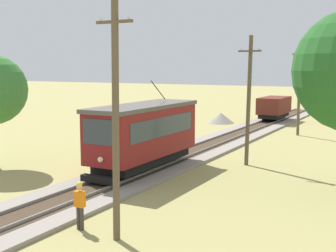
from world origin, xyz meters
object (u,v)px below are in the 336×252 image
(freight_car, at_px, (274,107))
(track_worker, at_px, (80,203))
(utility_pole_far, at_px, (299,88))
(gravel_pile, at_px, (221,118))
(utility_pole_mid, at_px, (249,99))
(utility_pole_distant, at_px, (325,85))
(utility_pole_near_tram, at_px, (116,116))
(red_tram, at_px, (144,133))

(freight_car, relative_size, track_worker, 2.91)
(utility_pole_far, bearing_deg, gravel_pile, 151.92)
(utility_pole_mid, relative_size, utility_pole_distant, 1.02)
(utility_pole_far, distance_m, utility_pole_distant, 12.58)
(utility_pole_mid, xyz_separation_m, gravel_pile, (-8.97, 18.07, -3.41))
(freight_car, bearing_deg, gravel_pile, -140.71)
(utility_pole_mid, distance_m, utility_pole_distant, 25.86)
(utility_pole_near_tram, distance_m, utility_pole_distant, 39.66)
(utility_pole_distant, relative_size, gravel_pile, 2.65)
(utility_pole_near_tram, xyz_separation_m, track_worker, (-1.71, 0.12, -3.29))
(red_tram, distance_m, track_worker, 9.42)
(red_tram, bearing_deg, utility_pole_near_tram, -63.98)
(utility_pole_near_tram, relative_size, utility_pole_distant, 1.10)
(utility_pole_far, xyz_separation_m, utility_pole_distant, (-0.00, 12.58, -0.13))
(utility_pole_far, bearing_deg, freight_car, 117.50)
(utility_pole_mid, xyz_separation_m, utility_pole_distant, (-0.00, 25.86, -0.07))
(utility_pole_mid, bearing_deg, gravel_pile, 116.40)
(red_tram, height_order, utility_pole_distant, utility_pole_distant)
(utility_pole_far, height_order, track_worker, utility_pole_far)
(utility_pole_mid, bearing_deg, track_worker, -97.15)
(utility_pole_near_tram, bearing_deg, freight_car, 97.09)
(red_tram, bearing_deg, utility_pole_mid, 46.94)
(utility_pole_mid, distance_m, gravel_pile, 20.47)
(freight_car, bearing_deg, utility_pole_mid, -78.52)
(utility_pole_mid, bearing_deg, utility_pole_far, 90.00)
(freight_car, xyz_separation_m, track_worker, (2.71, -35.46, -0.57))
(red_tram, xyz_separation_m, freight_car, (-0.00, 26.53, -0.64))
(utility_pole_distant, distance_m, gravel_pile, 12.34)
(track_worker, bearing_deg, utility_pole_distant, 3.23)
(freight_car, height_order, utility_pole_near_tram, utility_pole_near_tram)
(red_tram, relative_size, freight_car, 1.64)
(utility_pole_mid, bearing_deg, utility_pole_near_tram, -90.00)
(track_worker, bearing_deg, utility_pole_near_tram, -88.41)
(utility_pole_mid, height_order, gravel_pile, utility_pole_mid)
(utility_pole_near_tram, xyz_separation_m, utility_pole_distant, (-0.00, 39.66, -0.39))
(utility_pole_mid, bearing_deg, red_tram, -133.06)
(gravel_pile, bearing_deg, utility_pole_near_tram, -74.28)
(freight_car, height_order, utility_pole_mid, utility_pole_mid)
(utility_pole_near_tram, distance_m, track_worker, 3.71)
(freight_car, xyz_separation_m, gravel_pile, (-4.54, -3.72, -1.02))
(freight_car, xyz_separation_m, utility_pole_far, (4.43, -8.50, 2.46))
(utility_pole_distant, distance_m, track_worker, 39.68)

